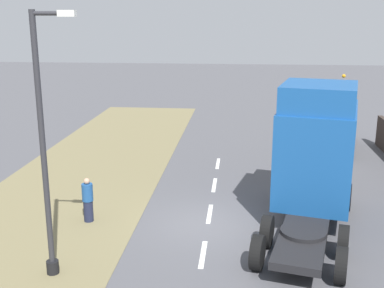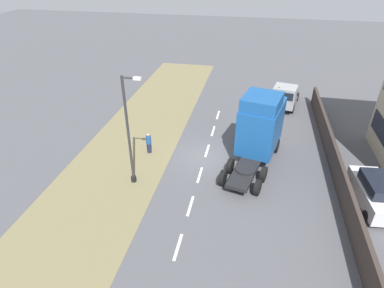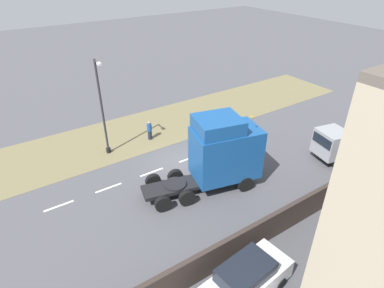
# 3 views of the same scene
# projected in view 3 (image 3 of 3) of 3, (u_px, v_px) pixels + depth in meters

# --- Properties ---
(ground_plane) EXTENTS (120.00, 120.00, 0.00)m
(ground_plane) POSITION_uv_depth(u_px,v_px,m) (179.00, 162.00, 23.82)
(ground_plane) COLOR #515156
(ground_plane) RESTS_ON ground
(grass_verge) EXTENTS (7.00, 44.00, 0.01)m
(grass_verge) POSITION_uv_depth(u_px,v_px,m) (143.00, 130.00, 28.11)
(grass_verge) COLOR olive
(grass_verge) RESTS_ON ground
(lane_markings) EXTENTS (0.16, 17.80, 0.00)m
(lane_markings) POSITION_uv_depth(u_px,v_px,m) (171.00, 165.00, 23.49)
(lane_markings) COLOR white
(lane_markings) RESTS_ON ground
(boundary_wall) EXTENTS (0.25, 24.00, 1.71)m
(boundary_wall) POSITION_uv_depth(u_px,v_px,m) (268.00, 228.00, 16.95)
(boundary_wall) COLOR #382D28
(boundary_wall) RESTS_ON ground
(lorry_cab) EXTENTS (4.15, 7.87, 5.12)m
(lorry_cab) POSITION_uv_depth(u_px,v_px,m) (222.00, 152.00, 20.28)
(lorry_cab) COLOR black
(lorry_cab) RESTS_ON ground
(flatbed_truck) EXTENTS (3.09, 5.73, 2.50)m
(flatbed_truck) POSITION_uv_depth(u_px,v_px,m) (336.00, 144.00, 23.49)
(flatbed_truck) COLOR #999EA3
(flatbed_truck) RESTS_ON ground
(parked_car) EXTENTS (2.25, 4.64, 1.92)m
(parked_car) POSITION_uv_depth(u_px,v_px,m) (246.00, 280.00, 14.14)
(parked_car) COLOR silver
(parked_car) RESTS_ON ground
(lamp_post) EXTENTS (1.29, 0.35, 7.33)m
(lamp_post) POSITION_uv_depth(u_px,v_px,m) (103.00, 114.00, 23.22)
(lamp_post) COLOR black
(lamp_post) RESTS_ON ground
(pedestrian) EXTENTS (0.39, 0.39, 1.64)m
(pedestrian) POSITION_uv_depth(u_px,v_px,m) (150.00, 131.00, 26.38)
(pedestrian) COLOR #1E233D
(pedestrian) RESTS_ON ground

